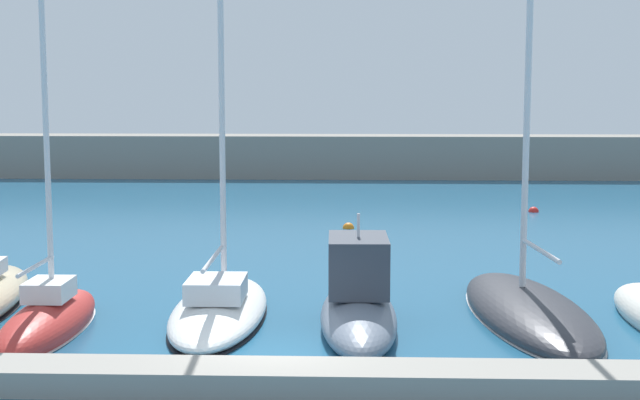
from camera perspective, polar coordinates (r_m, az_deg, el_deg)
name	(u,v)px	position (r m, az deg, el deg)	size (l,w,h in m)	color
ground_plane	(277,364)	(21.17, -2.71, -10.32)	(120.00, 120.00, 0.00)	#1E567A
dock_pier	(270,378)	(19.33, -3.18, -11.16)	(25.50, 1.40, 0.55)	gray
breakwater_seawall	(329,156)	(64.67, 0.56, 2.77)	(108.00, 3.65, 3.02)	gray
sailboat_red_second	(48,318)	(24.73, -16.75, -7.15)	(1.78, 6.21, 12.75)	#B72D28
sailboat_white_third	(219,304)	(25.23, -6.36, -6.54)	(2.61, 7.99, 16.79)	white
motorboat_slate_fourth	(358,302)	(24.15, 2.43, -6.46)	(2.15, 7.11, 3.30)	slate
sailboat_charcoal_fifth	(528,306)	(25.85, 13.00, -6.54)	(3.64, 9.55, 19.41)	#2D2D33
mooring_buoy_red	(534,212)	(47.86, 13.32, -0.73)	(0.53, 0.53, 0.53)	red
mooring_buoy_orange	(348,228)	(41.12, 1.80, -1.80)	(0.53, 0.53, 0.53)	orange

